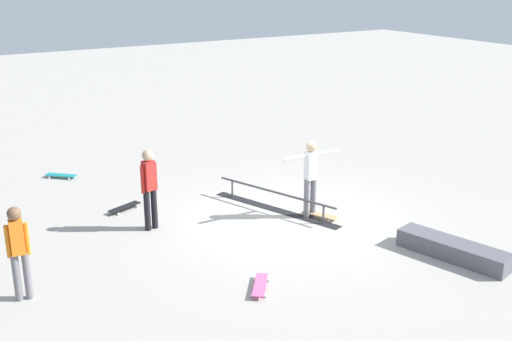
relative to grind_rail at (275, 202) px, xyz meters
The scene contains 10 objects.
ground_plane 0.59m from the grind_rail, behind, with size 60.00×60.00×0.00m, color #ADA89E.
grind_rail is the anchor object (origin of this frame).
skate_ledge 4.00m from the grind_rail, 158.04° to the right, with size 2.10×0.51×0.33m, color #595960.
skater_main 1.14m from the grind_rail, 150.05° to the right, with size 0.23×1.36×1.69m.
skateboard_main 1.06m from the grind_rail, 148.24° to the right, with size 0.81×0.51×0.09m.
bystander_orange_shirt 5.76m from the grind_rail, 101.67° to the left, with size 0.22×0.37×1.60m.
bystander_red_shirt 2.88m from the grind_rail, 80.94° to the left, with size 0.24×0.39×1.69m.
loose_skateboard_pink 3.59m from the grind_rail, 142.93° to the left, with size 0.76×0.64×0.09m.
loose_skateboard_teal 5.80m from the grind_rail, 36.67° to the left, with size 0.69×0.72×0.09m.
loose_skateboard_black 3.33m from the grind_rail, 59.16° to the left, with size 0.48×0.82×0.09m.
Camera 1 is at (-10.24, 7.05, 5.15)m, focal length 44.00 mm.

